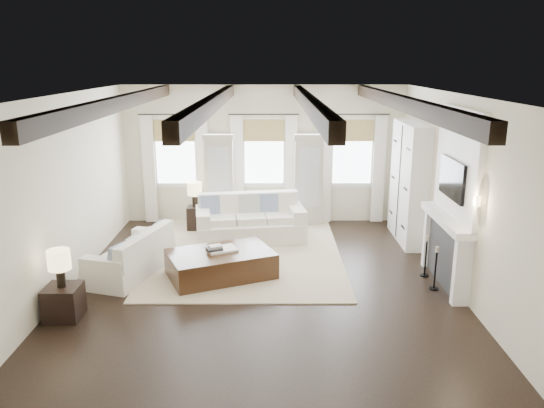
{
  "coord_description": "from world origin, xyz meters",
  "views": [
    {
      "loc": [
        0.15,
        -8.46,
        3.71
      ],
      "look_at": [
        0.18,
        1.02,
        1.15
      ],
      "focal_mm": 35.0,
      "sensor_mm": 36.0,
      "label": 1
    }
  ],
  "objects_px": {
    "ottoman": "(221,264)",
    "side_table_front": "(64,302)",
    "sofa_back": "(250,222)",
    "sofa_left": "(134,257)",
    "side_table_back": "(196,218)"
  },
  "relations": [
    {
      "from": "sofa_back",
      "to": "side_table_front",
      "type": "xyz_separation_m",
      "value": [
        -2.64,
        -3.6,
        -0.14
      ]
    },
    {
      "from": "sofa_back",
      "to": "side_table_front",
      "type": "distance_m",
      "value": 4.47
    },
    {
      "from": "sofa_back",
      "to": "sofa_left",
      "type": "relative_size",
      "value": 1.18
    },
    {
      "from": "sofa_back",
      "to": "ottoman",
      "type": "distance_m",
      "value": 2.09
    },
    {
      "from": "side_table_back",
      "to": "ottoman",
      "type": "bearing_deg",
      "value": -73.36
    },
    {
      "from": "sofa_back",
      "to": "ottoman",
      "type": "xyz_separation_m",
      "value": [
        -0.44,
        -2.04,
        -0.16
      ]
    },
    {
      "from": "ottoman",
      "to": "side_table_front",
      "type": "distance_m",
      "value": 2.69
    },
    {
      "from": "sofa_back",
      "to": "sofa_left",
      "type": "height_order",
      "value": "sofa_back"
    },
    {
      "from": "sofa_left",
      "to": "sofa_back",
      "type": "bearing_deg",
      "value": 43.6
    },
    {
      "from": "sofa_back",
      "to": "sofa_left",
      "type": "bearing_deg",
      "value": -136.4
    },
    {
      "from": "sofa_left",
      "to": "ottoman",
      "type": "height_order",
      "value": "sofa_left"
    },
    {
      "from": "sofa_back",
      "to": "sofa_left",
      "type": "xyz_separation_m",
      "value": [
        -2.01,
        -1.92,
        -0.08
      ]
    },
    {
      "from": "ottoman",
      "to": "side_table_front",
      "type": "bearing_deg",
      "value": -167.58
    },
    {
      "from": "side_table_front",
      "to": "sofa_back",
      "type": "bearing_deg",
      "value": 53.79
    },
    {
      "from": "ottoman",
      "to": "side_table_back",
      "type": "height_order",
      "value": "side_table_back"
    }
  ]
}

